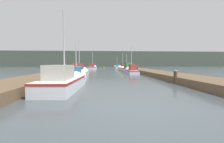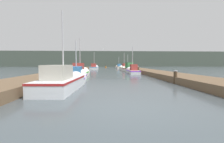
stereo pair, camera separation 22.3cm
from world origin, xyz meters
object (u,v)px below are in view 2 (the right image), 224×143
(fishing_boat_3, at_px, (132,71))
(mooring_piling_0, at_px, (175,77))
(fishing_boat_4, at_px, (128,69))
(mooring_piling_1, at_px, (138,69))
(seagull_lead, at_px, (103,49))
(channel_buoy, at_px, (106,67))
(fishing_boat_2, at_px, (81,73))
(fishing_boat_6, at_px, (94,67))
(fishing_boat_7, at_px, (119,67))
(mooring_piling_2, at_px, (92,67))
(fishing_boat_0, at_px, (65,81))
(fishing_boat_1, at_px, (77,76))
(fishing_boat_5, at_px, (124,68))

(fishing_boat_3, bearing_deg, mooring_piling_0, -83.21)
(fishing_boat_4, relative_size, mooring_piling_1, 6.05)
(fishing_boat_3, bearing_deg, seagull_lead, 118.69)
(channel_buoy, bearing_deg, fishing_boat_2, -95.82)
(fishing_boat_6, distance_m, fishing_boat_7, 8.14)
(fishing_boat_6, height_order, mooring_piling_2, fishing_boat_6)
(fishing_boat_0, xyz_separation_m, fishing_boat_3, (6.57, 13.30, -0.08))
(fishing_boat_1, distance_m, mooring_piling_1, 12.19)
(fishing_boat_7, relative_size, seagull_lead, 8.44)
(fishing_boat_7, distance_m, seagull_lead, 12.24)
(fishing_boat_5, height_order, mooring_piling_0, fishing_boat_5)
(fishing_boat_4, xyz_separation_m, mooring_piling_1, (0.89, -4.78, 0.02))
(fishing_boat_3, bearing_deg, mooring_piling_1, 23.47)
(fishing_boat_3, height_order, mooring_piling_0, fishing_boat_3)
(fishing_boat_2, bearing_deg, fishing_boat_5, 66.41)
(mooring_piling_1, relative_size, channel_buoy, 0.99)
(fishing_boat_2, xyz_separation_m, mooring_piling_0, (8.01, -6.71, 0.07))
(fishing_boat_4, height_order, fishing_boat_5, fishing_boat_5)
(mooring_piling_1, distance_m, seagull_lead, 10.55)
(mooring_piling_0, distance_m, channel_buoy, 38.79)
(channel_buoy, bearing_deg, fishing_boat_7, -64.80)
(fishing_boat_7, bearing_deg, mooring_piling_1, -88.53)
(fishing_boat_1, distance_m, channel_buoy, 36.13)
(fishing_boat_5, xyz_separation_m, mooring_piling_2, (-7.80, 10.66, 0.11))
(fishing_boat_0, relative_size, fishing_boat_2, 1.05)
(fishing_boat_6, bearing_deg, fishing_boat_3, -61.17)
(fishing_boat_3, distance_m, fishing_boat_6, 15.93)
(fishing_boat_7, bearing_deg, fishing_boat_5, -90.85)
(fishing_boat_4, bearing_deg, mooring_piling_0, -91.30)
(fishing_boat_0, height_order, mooring_piling_2, fishing_boat_0)
(fishing_boat_6, height_order, mooring_piling_1, fishing_boat_6)
(mooring_piling_2, bearing_deg, fishing_boat_0, -87.99)
(fishing_boat_1, relative_size, fishing_boat_4, 0.85)
(fishing_boat_0, relative_size, seagull_lead, 9.84)
(fishing_boat_5, relative_size, fishing_boat_7, 1.04)
(fishing_boat_6, bearing_deg, fishing_boat_5, -30.65)
(fishing_boat_6, relative_size, fishing_boat_7, 1.01)
(fishing_boat_5, bearing_deg, seagull_lead, -169.65)
(fishing_boat_4, relative_size, mooring_piling_2, 5.92)
(mooring_piling_2, xyz_separation_m, channel_buoy, (4.04, 6.47, -0.38))
(fishing_boat_2, distance_m, fishing_boat_3, 8.48)
(fishing_boat_1, bearing_deg, fishing_boat_6, 85.97)
(fishing_boat_3, relative_size, mooring_piling_2, 5.53)
(fishing_boat_6, bearing_deg, mooring_piling_0, -69.35)
(fishing_boat_1, distance_m, fishing_boat_5, 20.03)
(seagull_lead, bearing_deg, fishing_boat_4, -27.13)
(mooring_piling_1, xyz_separation_m, mooring_piling_2, (-8.77, 20.07, 0.01))
(fishing_boat_5, bearing_deg, fishing_boat_0, -110.85)
(fishing_boat_0, height_order, fishing_boat_1, fishing_boat_0)
(mooring_piling_0, height_order, mooring_piling_2, mooring_piling_2)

